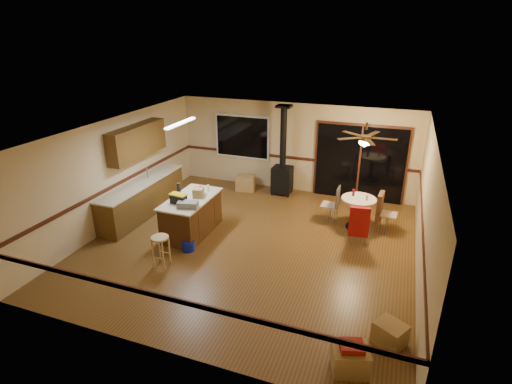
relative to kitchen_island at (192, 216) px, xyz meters
The scene contains 35 objects.
floor 1.57m from the kitchen_island, ahead, with size 7.00×7.00×0.00m, color brown.
ceiling 2.62m from the kitchen_island, ahead, with size 7.00×7.00×0.00m, color silver.
wall_back 3.90m from the kitchen_island, 66.80° to the left, with size 7.00×7.00×0.00m, color #CEB583.
wall_front 3.90m from the kitchen_island, 66.80° to the right, with size 7.00×7.00×0.00m, color #CEB583.
wall_left 2.17m from the kitchen_island, behind, with size 7.00×7.00×0.00m, color #CEB583.
wall_right 5.07m from the kitchen_island, ahead, with size 7.00×7.00×0.00m, color #CEB583.
chair_rail 1.60m from the kitchen_island, ahead, with size 7.00×7.00×0.08m, color #3F1B0F, non-canonical shape.
window 3.61m from the kitchen_island, 91.66° to the left, with size 1.72×0.10×1.32m, color black.
sliding_door 4.88m from the kitchen_island, 45.42° to the left, with size 2.52×0.10×2.10m, color black.
lower_cabinets 1.77m from the kitchen_island, 163.61° to the left, with size 0.60×3.00×0.86m, color brown.
countertop 1.82m from the kitchen_island, 163.61° to the left, with size 0.64×3.04×0.04m, color beige.
upper_cabinets 2.43m from the kitchen_island, 159.02° to the left, with size 0.35×2.00×0.80m, color brown.
kitchen_island is the anchor object (origin of this frame).
wood_stove 3.33m from the kitchen_island, 66.91° to the left, with size 0.55×0.50×2.52m.
ceiling_fan 4.35m from the kitchen_island, 24.10° to the left, with size 0.24×0.24×0.55m.
fluorescent_strip 2.15m from the kitchen_island, 135.00° to the left, with size 0.10×1.20×0.04m, color white.
toolbox_grey 0.72m from the kitchen_island, 67.60° to the right, with size 0.43×0.24×0.14m, color slate.
toolbox_black 0.65m from the kitchen_island, 107.74° to the right, with size 0.35×0.19×0.19m, color black.
toolbox_yellow_lid 0.75m from the kitchen_island, 107.74° to the right, with size 0.38×0.20×0.03m, color gold.
box_on_island 0.59m from the kitchen_island, 56.46° to the left, with size 0.23×0.31×0.21m, color #9D7A45.
bottle_dark 0.68m from the kitchen_island, behind, with size 0.09×0.09×0.31m, color black.
bottle_pink 0.63m from the kitchen_island, 63.07° to the left, with size 0.07×0.07×0.23m, color #D84C8C.
bottle_white 0.77m from the kitchen_island, 69.09° to the left, with size 0.05×0.05×0.16m, color white.
bar_stool 1.45m from the kitchen_island, 87.00° to the right, with size 0.35×0.35×0.65m, color tan.
blue_bucket 0.88m from the kitchen_island, 68.17° to the right, with size 0.28×0.28×0.23m, color #0C1AB1.
dining_table 3.98m from the kitchen_island, 24.10° to the left, with size 0.83×0.83×0.78m.
glass_red 3.90m from the kitchen_island, 26.35° to the left, with size 0.06×0.06×0.16m, color #590C14.
glass_cream 4.14m from the kitchen_island, 22.44° to the left, with size 0.05×0.05×0.13m, color beige.
chair_left 3.49m from the kitchen_island, 29.52° to the left, with size 0.42×0.42×0.51m.
chair_near 3.83m from the kitchen_island, 11.18° to the left, with size 0.48×0.51×0.70m.
chair_right 4.48m from the kitchen_island, 22.16° to the left, with size 0.50×0.46×0.70m.
box_under_window 2.99m from the kitchen_island, 86.51° to the left, with size 0.54×0.43×0.43m, color #9D7A45.
box_corner_a 5.02m from the kitchen_island, 35.22° to the right, with size 0.51×0.43×0.39m, color #9D7A45.
box_corner_b 5.09m from the kitchen_island, 25.07° to the right, with size 0.44×0.38×0.36m, color #9D7A45.
box_small_red 5.02m from the kitchen_island, 35.22° to the right, with size 0.33×0.28×0.09m, color maroon.
Camera 1 is at (2.83, -7.40, 4.54)m, focal length 28.00 mm.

